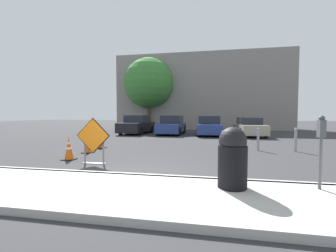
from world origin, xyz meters
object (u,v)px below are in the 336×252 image
(traffic_cone_second, at_px, (87,145))
(road_closed_sign, at_px, (93,139))
(parked_car_fourth, at_px, (249,127))
(bollard_second, at_px, (258,139))
(parked_car_nearest, at_px, (137,125))
(trash_bin, at_px, (233,157))
(traffic_cone_third, at_px, (100,141))
(traffic_cone_nearest, at_px, (69,149))
(parked_car_second, at_px, (172,126))
(parking_meter, at_px, (321,139))
(bollard_third, at_px, (296,139))
(parked_car_third, at_px, (209,126))
(bollard_nearest, at_px, (223,140))

(traffic_cone_second, bearing_deg, road_closed_sign, -54.69)
(parked_car_fourth, xyz_separation_m, bollard_second, (-0.78, -7.20, -0.11))
(parked_car_nearest, bearing_deg, trash_bin, 119.61)
(traffic_cone_third, xyz_separation_m, parked_car_nearest, (-0.90, 8.25, 0.38))
(parked_car_fourth, bearing_deg, traffic_cone_nearest, 49.86)
(parked_car_second, relative_size, trash_bin, 3.62)
(traffic_cone_nearest, height_order, parking_meter, parking_meter)
(road_closed_sign, bearing_deg, bollard_third, 27.67)
(traffic_cone_nearest, distance_m, parked_car_second, 11.29)
(traffic_cone_nearest, bearing_deg, parked_car_fourth, 53.62)
(traffic_cone_second, relative_size, parked_car_third, 0.16)
(parked_car_second, bearing_deg, traffic_cone_second, 80.00)
(trash_bin, xyz_separation_m, parking_meter, (1.69, 0.22, 0.37))
(traffic_cone_nearest, relative_size, parked_car_second, 0.19)
(traffic_cone_third, height_order, parked_car_third, parked_car_third)
(bollard_second, distance_m, bollard_third, 1.54)
(bollard_second, bearing_deg, trash_bin, -105.72)
(parked_car_nearest, relative_size, bollard_nearest, 5.06)
(traffic_cone_third, bearing_deg, traffic_cone_second, -84.57)
(trash_bin, relative_size, parking_meter, 0.84)
(bollard_nearest, xyz_separation_m, bollard_second, (1.54, 0.00, 0.08))
(trash_bin, bearing_deg, parked_car_nearest, 115.81)
(road_closed_sign, relative_size, traffic_cone_second, 2.28)
(bollard_nearest, relative_size, parking_meter, 0.60)
(road_closed_sign, height_order, bollard_second, road_closed_sign)
(traffic_cone_nearest, bearing_deg, parking_meter, -17.94)
(traffic_cone_third, bearing_deg, bollard_second, 4.75)
(parked_car_third, xyz_separation_m, trash_bin, (0.56, -13.17, 0.07))
(traffic_cone_third, relative_size, bollard_nearest, 0.79)
(trash_bin, bearing_deg, bollard_second, 74.28)
(parking_meter, bearing_deg, parked_car_nearest, 121.71)
(traffic_cone_nearest, height_order, bollard_third, bollard_third)
(road_closed_sign, height_order, parking_meter, parking_meter)
(traffic_cone_nearest, xyz_separation_m, trash_bin, (5.39, -2.51, 0.35))
(parked_car_third, distance_m, bollard_third, 8.15)
(road_closed_sign, height_order, trash_bin, road_closed_sign)
(parked_car_nearest, relative_size, bollard_second, 4.31)
(parked_car_nearest, height_order, parked_car_third, parked_car_nearest)
(road_closed_sign, distance_m, parking_meter, 6.17)
(traffic_cone_third, height_order, parked_car_nearest, parked_car_nearest)
(parked_car_third, bearing_deg, parked_car_nearest, -6.68)
(parked_car_second, bearing_deg, parked_car_fourth, 176.78)
(road_closed_sign, relative_size, traffic_cone_third, 2.19)
(road_closed_sign, xyz_separation_m, trash_bin, (4.19, -2.06, -0.05))
(traffic_cone_second, distance_m, bollard_nearest, 6.00)
(parked_car_second, distance_m, trash_bin, 14.10)
(parked_car_nearest, xyz_separation_m, bollard_third, (9.79, -7.64, -0.17))
(road_closed_sign, xyz_separation_m, traffic_cone_nearest, (-1.20, 0.45, -0.41))
(bollard_nearest, bearing_deg, parked_car_nearest, 131.25)
(traffic_cone_nearest, distance_m, trash_bin, 5.95)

